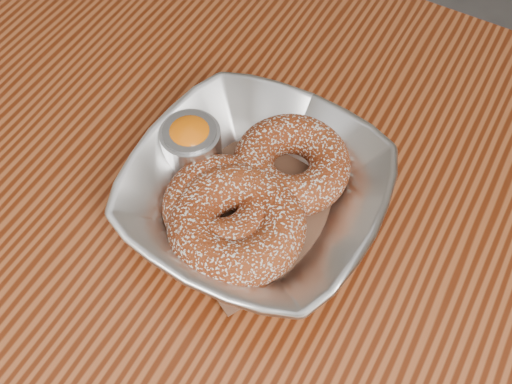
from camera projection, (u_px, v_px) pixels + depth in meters
The scene contains 7 objects.
table at pixel (239, 326), 0.57m from camera, with size 1.20×0.80×0.75m.
serving_bowl at pixel (256, 195), 0.50m from camera, with size 0.21×0.21×0.05m, color silver.
parchment at pixel (256, 205), 0.51m from camera, with size 0.14×0.14×0.00m, color brown.
donut_back at pixel (291, 164), 0.51m from camera, with size 0.10×0.10×0.04m, color maroon.
donut_front at pixel (237, 224), 0.48m from camera, with size 0.11×0.11×0.04m, color maroon.
donut_extra at pixel (221, 205), 0.49m from camera, with size 0.10×0.10×0.03m, color maroon.
ramekin at pixel (191, 144), 0.52m from camera, with size 0.05×0.05×0.05m.
Camera 1 is at (0.11, -0.17, 1.20)m, focal length 42.00 mm.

